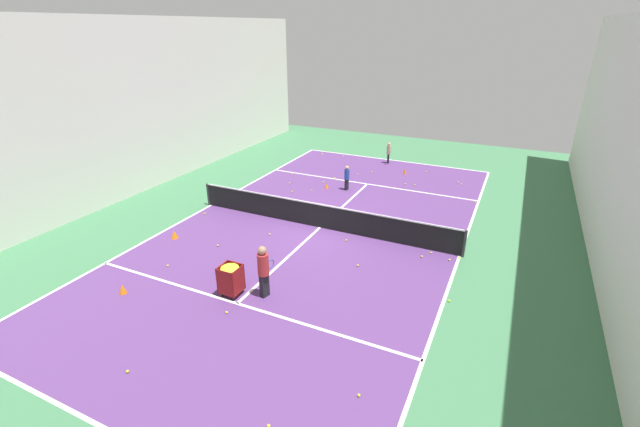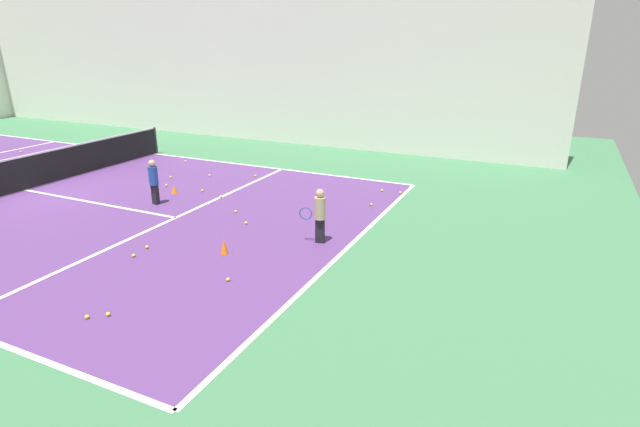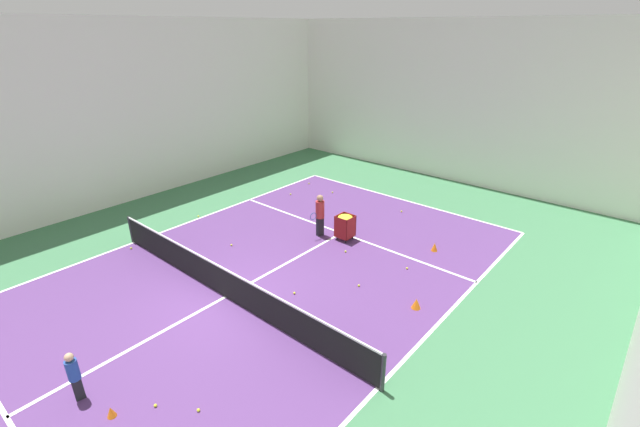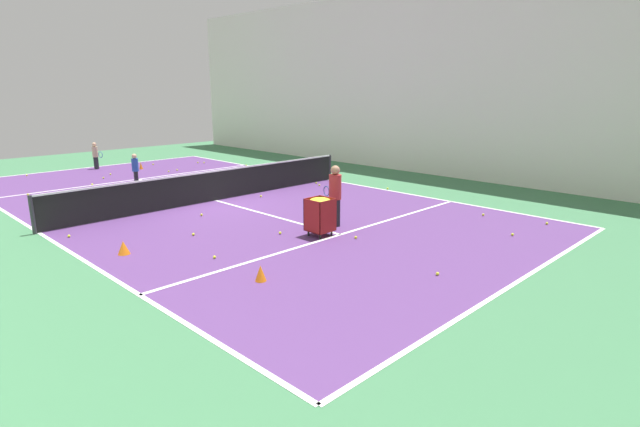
{
  "view_description": "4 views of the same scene",
  "coord_description": "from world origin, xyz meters",
  "px_view_note": "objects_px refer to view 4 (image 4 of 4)",
  "views": [
    {
      "loc": [
        -6.46,
        13.69,
        7.28
      ],
      "look_at": [
        0.0,
        0.0,
        0.6
      ],
      "focal_mm": 24.0,
      "sensor_mm": 36.0,
      "label": 1
    },
    {
      "loc": [
        -8.92,
        -13.69,
        4.19
      ],
      "look_at": [
        0.12,
        -9.43,
        0.66
      ],
      "focal_mm": 28.0,
      "sensor_mm": 36.0,
      "label": 2
    },
    {
      "loc": [
        8.92,
        -6.18,
        7.28
      ],
      "look_at": [
        -0.51,
        4.88,
        0.9
      ],
      "focal_mm": 24.0,
      "sensor_mm": 36.0,
      "label": 3
    },
    {
      "loc": [
        8.92,
        13.69,
        3.61
      ],
      "look_at": [
        0.4,
        5.23,
        0.57
      ],
      "focal_mm": 28.0,
      "sensor_mm": 36.0,
      "label": 4
    }
  ],
  "objects_px": {
    "coach_at_net": "(335,192)",
    "player_near_baseline": "(95,154)",
    "tennis_net": "(215,185)",
    "training_cone_0": "(141,166)",
    "ball_cart": "(320,209)",
    "training_cone_1": "(261,273)",
    "child_midcourt": "(135,167)"
  },
  "relations": [
    {
      "from": "coach_at_net",
      "to": "player_near_baseline",
      "type": "bearing_deg",
      "value": 15.41
    },
    {
      "from": "tennis_net",
      "to": "training_cone_0",
      "type": "distance_m",
      "value": 8.02
    },
    {
      "from": "ball_cart",
      "to": "training_cone_1",
      "type": "xyz_separation_m",
      "value": [
        2.96,
        1.33,
        -0.52
      ]
    },
    {
      "from": "tennis_net",
      "to": "training_cone_1",
      "type": "height_order",
      "value": "tennis_net"
    },
    {
      "from": "player_near_baseline",
      "to": "child_midcourt",
      "type": "distance_m",
      "value": 5.09
    },
    {
      "from": "player_near_baseline",
      "to": "training_cone_0",
      "type": "xyz_separation_m",
      "value": [
        -1.38,
        1.5,
        -0.52
      ]
    },
    {
      "from": "tennis_net",
      "to": "training_cone_0",
      "type": "relative_size",
      "value": 33.5
    },
    {
      "from": "ball_cart",
      "to": "training_cone_0",
      "type": "relative_size",
      "value": 2.97
    },
    {
      "from": "coach_at_net",
      "to": "child_midcourt",
      "type": "bearing_deg",
      "value": 20.03
    },
    {
      "from": "coach_at_net",
      "to": "training_cone_0",
      "type": "relative_size",
      "value": 5.02
    },
    {
      "from": "player_near_baseline",
      "to": "ball_cart",
      "type": "distance_m",
      "value": 14.64
    },
    {
      "from": "tennis_net",
      "to": "player_near_baseline",
      "type": "bearing_deg",
      "value": -89.33
    },
    {
      "from": "tennis_net",
      "to": "ball_cart",
      "type": "height_order",
      "value": "tennis_net"
    },
    {
      "from": "tennis_net",
      "to": "child_midcourt",
      "type": "distance_m",
      "value": 4.4
    },
    {
      "from": "coach_at_net",
      "to": "child_midcourt",
      "type": "height_order",
      "value": "coach_at_net"
    },
    {
      "from": "coach_at_net",
      "to": "training_cone_1",
      "type": "bearing_deg",
      "value": 126.41
    },
    {
      "from": "child_midcourt",
      "to": "ball_cart",
      "type": "bearing_deg",
      "value": 12.68
    },
    {
      "from": "coach_at_net",
      "to": "ball_cart",
      "type": "relative_size",
      "value": 1.69
    },
    {
      "from": "child_midcourt",
      "to": "training_cone_1",
      "type": "height_order",
      "value": "child_midcourt"
    },
    {
      "from": "coach_at_net",
      "to": "ball_cart",
      "type": "height_order",
      "value": "coach_at_net"
    },
    {
      "from": "tennis_net",
      "to": "training_cone_1",
      "type": "distance_m",
      "value": 7.38
    },
    {
      "from": "tennis_net",
      "to": "coach_at_net",
      "type": "distance_m",
      "value": 4.92
    },
    {
      "from": "tennis_net",
      "to": "training_cone_1",
      "type": "bearing_deg",
      "value": 62.87
    },
    {
      "from": "tennis_net",
      "to": "child_midcourt",
      "type": "xyz_separation_m",
      "value": [
        0.64,
        -4.35,
        0.17
      ]
    },
    {
      "from": "coach_at_net",
      "to": "tennis_net",
      "type": "bearing_deg",
      "value": 18.94
    },
    {
      "from": "player_near_baseline",
      "to": "training_cone_1",
      "type": "bearing_deg",
      "value": -25.79
    },
    {
      "from": "coach_at_net",
      "to": "training_cone_1",
      "type": "distance_m",
      "value": 4.3
    },
    {
      "from": "player_near_baseline",
      "to": "training_cone_0",
      "type": "height_order",
      "value": "player_near_baseline"
    },
    {
      "from": "child_midcourt",
      "to": "training_cone_0",
      "type": "distance_m",
      "value": 4.08
    },
    {
      "from": "ball_cart",
      "to": "training_cone_1",
      "type": "bearing_deg",
      "value": 24.25
    },
    {
      "from": "tennis_net",
      "to": "player_near_baseline",
      "type": "distance_m",
      "value": 9.42
    },
    {
      "from": "child_midcourt",
      "to": "training_cone_1",
      "type": "bearing_deg",
      "value": -2.74
    }
  ]
}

